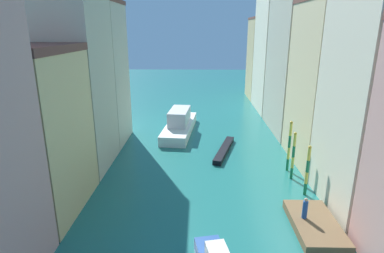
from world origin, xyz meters
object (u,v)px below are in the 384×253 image
object	(u,v)px
mooring_pole_2	(289,146)
vaporetto_white	(179,124)
gondola_black	(224,150)
mooring_pole_0	(307,170)
waterfront_dock	(315,225)
mooring_pole_1	(293,155)
person_on_dock	(305,209)

from	to	relation	value
mooring_pole_2	vaporetto_white	distance (m)	16.98
gondola_black	mooring_pole_0	bearing A→B (deg)	-57.83
waterfront_dock	mooring_pole_1	size ratio (longest dim) A/B	1.24
gondola_black	mooring_pole_1	bearing A→B (deg)	-49.02
mooring_pole_1	waterfront_dock	bearing A→B (deg)	-93.83
mooring_pole_0	mooring_pole_2	bearing A→B (deg)	92.51
waterfront_dock	person_on_dock	world-z (taller)	person_on_dock
waterfront_dock	mooring_pole_0	size ratio (longest dim) A/B	1.28
person_on_dock	mooring_pole_0	size ratio (longest dim) A/B	0.35
mooring_pole_2	gondola_black	size ratio (longest dim) A/B	0.64
mooring_pole_2	vaporetto_white	world-z (taller)	mooring_pole_2
waterfront_dock	mooring_pole_1	world-z (taller)	mooring_pole_1
mooring_pole_2	gondola_black	xyz separation A→B (m)	(-6.00, 4.93, -2.37)
mooring_pole_1	mooring_pole_2	world-z (taller)	mooring_pole_2
mooring_pole_0	person_on_dock	bearing A→B (deg)	-108.58
mooring_pole_0	vaporetto_white	xyz separation A→B (m)	(-11.86, 17.22, -1.13)
person_on_dock	gondola_black	bearing A→B (deg)	108.01
waterfront_dock	vaporetto_white	distance (m)	24.72
mooring_pole_2	person_on_dock	bearing A→B (deg)	-97.86
waterfront_dock	mooring_pole_2	xyz separation A→B (m)	(0.64, 9.85, 2.32)
mooring_pole_0	gondola_black	size ratio (longest dim) A/B	0.55
person_on_dock	mooring_pole_1	xyz separation A→B (m)	(1.21, 7.63, 1.00)
mooring_pole_0	gondola_black	distance (m)	11.84
person_on_dock	mooring_pole_0	xyz separation A→B (m)	(1.53, 4.54, 0.93)
mooring_pole_1	gondola_black	bearing A→B (deg)	130.98
vaporetto_white	gondola_black	xyz separation A→B (m)	(5.65, -7.35, -0.90)
waterfront_dock	mooring_pole_0	xyz separation A→B (m)	(0.85, 4.90, 1.99)
mooring_pole_1	vaporetto_white	bearing A→B (deg)	129.24
waterfront_dock	mooring_pole_1	distance (m)	8.27
mooring_pole_0	mooring_pole_2	size ratio (longest dim) A/B	0.87
gondola_black	mooring_pole_2	bearing A→B (deg)	-39.41
mooring_pole_2	mooring_pole_0	bearing A→B (deg)	-87.49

